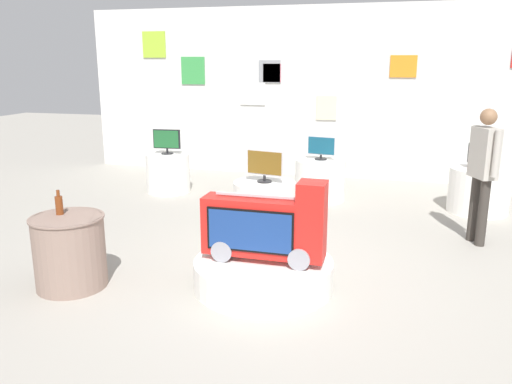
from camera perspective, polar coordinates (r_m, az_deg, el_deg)
ground_plane at (r=5.52m, az=2.42°, el=-9.99°), size 30.00×30.00×0.00m
back_wall_display at (r=10.34m, az=9.13°, el=10.70°), size 10.43×0.13×3.30m
main_display_pedestal at (r=5.37m, az=0.82°, el=-8.97°), size 1.43×1.43×0.29m
novelty_firetruck_tv at (r=5.18m, az=1.09°, el=-3.98°), size 1.24×0.36×0.85m
display_pedestal_left_rear at (r=7.04m, az=0.93°, el=-1.60°), size 0.84×0.84×0.68m
tv_on_left_rear at (r=6.90m, az=0.94°, el=3.07°), size 0.53×0.20×0.44m
display_pedestal_center_rear at (r=8.69m, az=7.08°, el=1.36°), size 0.83×0.83×0.68m
tv_on_center_rear at (r=8.58m, az=7.19°, el=4.93°), size 0.48×0.20×0.39m
display_pedestal_right_rear at (r=9.28m, az=-9.66°, el=2.10°), size 0.76×0.76×0.68m
tv_on_right_rear at (r=9.17m, az=-9.82°, el=5.60°), size 0.49×0.21×0.43m
display_pedestal_far_right at (r=8.62m, az=23.35°, el=0.18°), size 0.90×0.90×0.68m
tv_on_far_right at (r=8.51m, az=23.71°, el=3.73°), size 0.43×0.22×0.38m
side_table_round at (r=5.63m, az=-19.85°, el=-6.15°), size 0.74×0.74×0.75m
bottle_on_side_table at (r=5.60m, az=-20.88°, el=-1.31°), size 0.08×0.08×0.26m
shopper_browsing_near_truck at (r=6.99m, az=23.76°, el=2.63°), size 0.34×0.52×1.71m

